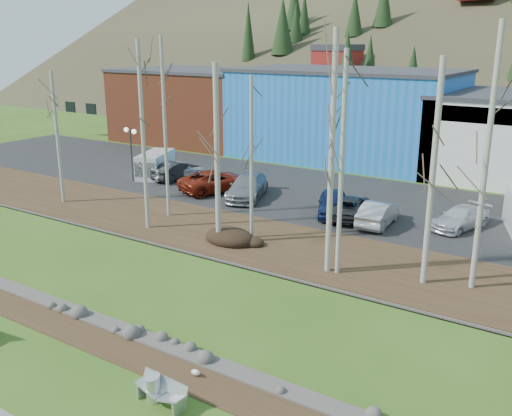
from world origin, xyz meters
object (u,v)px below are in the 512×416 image
Objects in this scene: street_lamp at (131,140)px; car_6 at (350,207)px; litter_bin at (153,389)px; car_1 at (177,170)px; seagull at (196,372)px; car_4 at (333,203)px; car_5 at (378,213)px; van_grey at (155,165)px; car_0 at (178,169)px; car_7 at (461,218)px; car_3 at (247,187)px; bench_damaged at (162,391)px; car_2 at (216,181)px.

street_lamp is 0.83× the size of car_6.
car_6 is (-2.69, 20.73, 0.43)m from litter_bin.
seagull is at bearing 137.41° from car_1.
car_4 is (-3.81, 20.64, 0.51)m from litter_bin.
car_5 reaches higher than car_1.
street_lamp is at bearing -125.09° from van_grey.
car_0 is 1.04× the size of car_7.
car_7 is (3.45, 20.58, 0.61)m from seagull.
car_0 is 0.83× the size of car_3.
litter_bin is 0.18× the size of car_0.
van_grey is (-16.80, 1.62, 0.19)m from car_4.
van_grey reaches higher than car_4.
car_3 reaches higher than seagull.
car_7 reaches higher than bench_damaged.
litter_bin is 0.18× the size of car_5.
bench_damaged is 0.43× the size of car_1.
car_0 reaches higher than car_4.
seagull is at bearing -24.75° from street_lamp.
car_2 is at bearing -158.68° from car_7.
car_6 is at bearing -148.41° from car_7.
car_4 is at bearing -168.17° from car_0.
seagull is 18.56m from car_5.
car_2 is at bearing -29.98° from van_grey.
car_1 reaches higher than car_7.
car_5 is 0.93× the size of van_grey.
car_2 is 1.23× the size of car_4.
car_1 is at bearing -26.54° from car_6.
car_1 reaches higher than car_6.
car_1 is at bearing -162.76° from car_7.
litter_bin is 25.18m from car_2.
car_1 is (0.05, -0.10, -0.06)m from car_0.
bench_damaged is 4.68× the size of seagull.
car_5 is (-0.60, 20.27, 0.47)m from litter_bin.
seagull is 20.87m from car_7.
litter_bin is 0.16× the size of car_6.
car_5 is at bearing 117.48° from seagull.
car_3 is (7.82, -1.61, 0.02)m from car_0.
car_5 reaches higher than car_7.
car_3 is at bearing -157.02° from car_7.
litter_bin is 2.02× the size of seagull.
van_grey is at bearing 92.66° from street_lamp.
car_5 is 2.14m from car_6.
car_0 reaches higher than litter_bin.
car_5 is (-0.88, 18.53, 0.71)m from seagull.
van_grey reaches higher than litter_bin.
car_4 reaches higher than car_7.
car_7 is (3.39, 22.27, 0.36)m from bench_damaged.
car_1 is 7.92m from car_3.
car_3 is at bearing 174.47° from car_1.
street_lamp is 8.00m from car_2.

